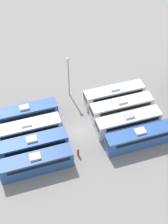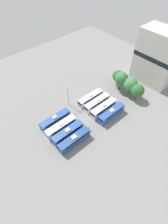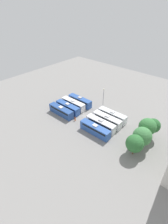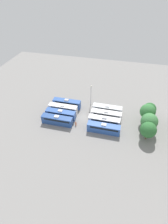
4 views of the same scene
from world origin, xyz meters
The scene contains 15 objects.
ground_plane centered at (0.00, 0.00, 0.00)m, with size 113.09×113.09×0.00m, color gray.
bus_0 centered at (-5.26, -7.90, 1.71)m, with size 2.50×11.01×3.48m.
bus_1 centered at (-1.65, -8.27, 1.71)m, with size 2.50×11.01×3.48m.
bus_2 centered at (1.71, -8.01, 1.71)m, with size 2.50×11.01×3.48m.
bus_3 centered at (5.04, -8.15, 1.71)m, with size 2.50×11.01×3.48m.
bus_4 centered at (-5.18, 8.20, 1.71)m, with size 2.50×11.01×3.48m.
bus_5 centered at (-1.79, 8.27, 1.71)m, with size 2.50×11.01×3.48m.
bus_6 centered at (1.70, 8.07, 1.71)m, with size 2.50×11.01×3.48m.
bus_7 centered at (5.22, 8.41, 1.71)m, with size 2.50×11.01×3.48m.
worker_person centered at (4.40, -1.49, 0.75)m, with size 0.36×0.36×1.63m.
light_pole centered at (-9.31, 0.91, 5.77)m, with size 0.60×0.60×8.64m.
tree_0 centered at (-4.96, 22.95, 4.74)m, with size 4.52×4.52×7.03m.
tree_1 centered at (-2.64, 22.12, 5.27)m, with size 5.29×5.29×7.93m.
tree_2 centered at (1.59, 22.62, 4.55)m, with size 5.52×5.52×7.32m.
tree_3 centered at (5.21, 22.25, 4.11)m, with size 5.08×5.08×6.66m.
Camera 4 is at (47.44, 11.97, 42.68)m, focal length 28.00 mm.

